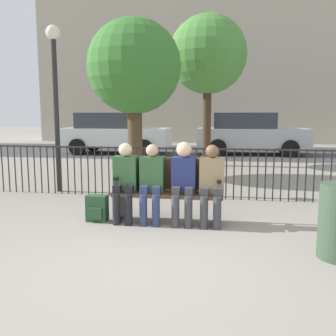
% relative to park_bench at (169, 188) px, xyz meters
% --- Properties ---
extents(ground_plane, '(80.00, 80.00, 0.00)m').
position_rel_park_bench_xyz_m(ground_plane, '(0.00, -1.69, -0.49)').
color(ground_plane, gray).
extents(park_bench, '(1.58, 0.45, 0.92)m').
position_rel_park_bench_xyz_m(park_bench, '(0.00, 0.00, 0.00)').
color(park_bench, '#4C331E').
rests_on(park_bench, ground).
extents(seated_person_0, '(0.34, 0.39, 1.15)m').
position_rel_park_bench_xyz_m(seated_person_0, '(-0.62, -0.13, 0.15)').
color(seated_person_0, black).
rests_on(seated_person_0, ground).
extents(seated_person_1, '(0.34, 0.39, 1.14)m').
position_rel_park_bench_xyz_m(seated_person_1, '(-0.23, -0.13, 0.14)').
color(seated_person_1, navy).
rests_on(seated_person_1, ground).
extents(seated_person_2, '(0.34, 0.39, 1.18)m').
position_rel_park_bench_xyz_m(seated_person_2, '(0.23, -0.13, 0.18)').
color(seated_person_2, '#3D3D42').
rests_on(seated_person_2, ground).
extents(seated_person_3, '(0.34, 0.39, 1.14)m').
position_rel_park_bench_xyz_m(seated_person_3, '(0.62, -0.13, 0.15)').
color(seated_person_3, '#3D3D42').
rests_on(seated_person_3, ground).
extents(backpack, '(0.30, 0.22, 0.39)m').
position_rel_park_bench_xyz_m(backpack, '(-1.04, -0.17, -0.30)').
color(backpack, '#284C2D').
rests_on(backpack, ground).
extents(fence_railing, '(9.01, 0.03, 0.95)m').
position_rel_park_bench_xyz_m(fence_railing, '(-0.02, 1.57, 0.07)').
color(fence_railing, '#2D2823').
rests_on(fence_railing, ground).
extents(tree_0, '(2.31, 2.31, 4.46)m').
position_rel_park_bench_xyz_m(tree_0, '(0.19, 6.15, 2.80)').
color(tree_0, '#422D1E').
rests_on(tree_0, ground).
extents(tree_1, '(2.27, 2.27, 3.83)m').
position_rel_park_bench_xyz_m(tree_1, '(-1.43, 3.69, 2.17)').
color(tree_1, '#4C3823').
rests_on(tree_1, ground).
extents(lamp_post, '(0.28, 0.28, 3.26)m').
position_rel_park_bench_xyz_m(lamp_post, '(-2.54, 1.77, 1.70)').
color(lamp_post, black).
rests_on(lamp_post, ground).
extents(street_surface, '(24.00, 6.00, 0.01)m').
position_rel_park_bench_xyz_m(street_surface, '(0.00, 10.31, -0.48)').
color(street_surface, '#3D3D3F').
rests_on(street_surface, ground).
extents(parked_car_0, '(4.20, 1.94, 1.62)m').
position_rel_park_bench_xyz_m(parked_car_0, '(-3.63, 9.10, 0.35)').
color(parked_car_0, silver).
rests_on(parked_car_0, ground).
extents(parked_car_1, '(4.20, 1.94, 1.62)m').
position_rel_park_bench_xyz_m(parked_car_1, '(1.68, 9.63, 0.35)').
color(parked_car_1, '#B7B7BC').
rests_on(parked_car_1, ground).
extents(building_facade, '(20.00, 6.00, 14.80)m').
position_rel_park_bench_xyz_m(building_facade, '(0.00, 18.31, 6.91)').
color(building_facade, '#B2A893').
rests_on(building_facade, ground).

